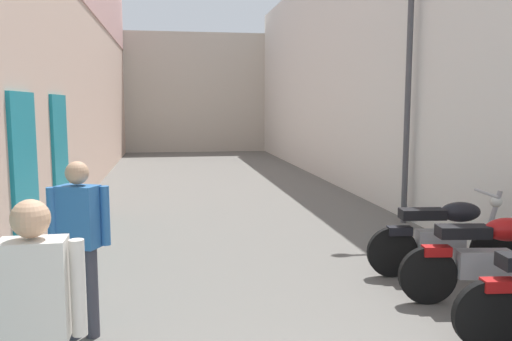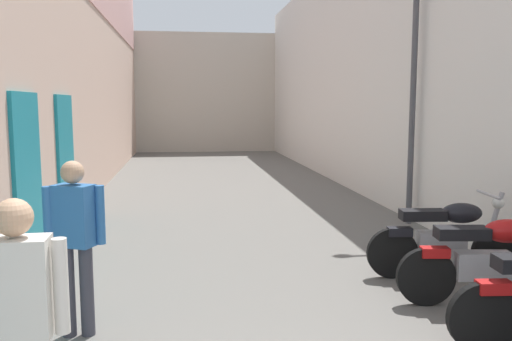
{
  "view_description": "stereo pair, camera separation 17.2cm",
  "coord_description": "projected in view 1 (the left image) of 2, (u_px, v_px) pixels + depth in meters",
  "views": [
    {
      "loc": [
        -1.2,
        -1.23,
        2.05
      ],
      "look_at": [
        -0.13,
        5.21,
        1.23
      ],
      "focal_mm": 37.19,
      "sensor_mm": 36.0,
      "label": 1
    },
    {
      "loc": [
        -1.03,
        -1.26,
        2.05
      ],
      "look_at": [
        -0.13,
        5.21,
        1.23
      ],
      "focal_mm": 37.19,
      "sensor_mm": 36.0,
      "label": 2
    }
  ],
  "objects": [
    {
      "name": "building_left",
      "position": [
        72.0,
        19.0,
        11.19
      ],
      "size": [
        0.45,
        21.62,
        7.61
      ],
      "color": "beige",
      "rests_on": "ground"
    },
    {
      "name": "pedestrian_by_doorway",
      "position": [
        36.0,
        322.0,
        2.78
      ],
      "size": [
        0.52,
        0.2,
        1.57
      ],
      "color": "#8C7251",
      "rests_on": "ground"
    },
    {
      "name": "building_right",
      "position": [
        356.0,
        68.0,
        12.39
      ],
      "size": [
        0.45,
        21.62,
        5.79
      ],
      "color": "silver",
      "rests_on": "ground"
    },
    {
      "name": "street_lamp",
      "position": [
        403.0,
        71.0,
        8.91
      ],
      "size": [
        0.79,
        0.18,
        4.41
      ],
      "color": "#47474C",
      "rests_on": "ground"
    },
    {
      "name": "motorcycle_fifth",
      "position": [
        445.0,
        235.0,
        6.31
      ],
      "size": [
        1.85,
        0.58,
        1.04
      ],
      "color": "black",
      "rests_on": "ground"
    },
    {
      "name": "pedestrian_mid_alley",
      "position": [
        80.0,
        236.0,
        4.58
      ],
      "size": [
        0.52,
        0.32,
        1.57
      ],
      "color": "#383842",
      "rests_on": "ground"
    },
    {
      "name": "building_far_end",
      "position": [
        195.0,
        93.0,
        23.48
      ],
      "size": [
        8.95,
        2.0,
        5.06
      ],
      "primitive_type": "cube",
      "color": "beige",
      "rests_on": "ground"
    },
    {
      "name": "motorcycle_fourth",
      "position": [
        490.0,
        256.0,
        5.44
      ],
      "size": [
        1.84,
        0.58,
        1.04
      ],
      "color": "black",
      "rests_on": "ground"
    },
    {
      "name": "ground_plane",
      "position": [
        232.0,
        210.0,
        10.28
      ],
      "size": [
        37.62,
        37.62,
        0.0
      ],
      "primitive_type": "plane",
      "color": "#66635E"
    }
  ]
}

